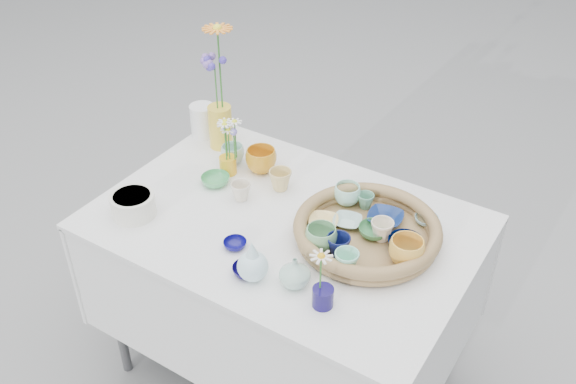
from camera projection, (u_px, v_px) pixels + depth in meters
The scene contains 34 objects.
ground at pixel (285, 369), 2.60m from camera, with size 80.00×80.00×0.00m, color gray.
display_table at pixel (285, 369), 2.60m from camera, with size 1.26×0.86×0.77m, color white, non-canonical shape.
wicker_tray at pixel (367, 232), 2.04m from camera, with size 0.47×0.47×0.08m, color brown, non-canonical shape.
tray_ceramic_0 at pixel (385, 218), 2.11m from camera, with size 0.12×0.12×0.03m, color navy.
tray_ceramic_1 at pixel (405, 244), 2.00m from camera, with size 0.11×0.11×0.03m, color black.
tray_ceramic_2 at pixel (406, 251), 1.93m from camera, with size 0.11×0.11×0.09m, color #F7B440.
tray_ceramic_3 at pixel (374, 231), 2.05m from camera, with size 0.10×0.10×0.03m, color #448D51.
tray_ceramic_4 at pixel (321, 238), 1.99m from camera, with size 0.10×0.10×0.08m, color #72B077.
tray_ceramic_5 at pixel (347, 222), 2.10m from camera, with size 0.09×0.09×0.02m, color #A9CEC7.
tray_ceramic_6 at pixel (347, 195), 2.18m from camera, with size 0.09×0.09×0.07m, color #ABF1DC.
tray_ceramic_7 at pixel (382, 230), 2.03m from camera, with size 0.07×0.07×0.07m, color #F9E5CD.
tray_ceramic_8 at pixel (426, 220), 2.11m from camera, with size 0.08×0.08×0.02m, color #A9E8FB.
tray_ceramic_9 at pixel (338, 246), 1.96m from camera, with size 0.08×0.08×0.07m, color #0E1446.
tray_ceramic_10 at pixel (323, 222), 2.10m from camera, with size 0.10×0.10×0.02m, color #FDDC84.
tray_ceramic_11 at pixel (347, 262), 1.91m from camera, with size 0.07×0.07×0.07m, color #90E9C7.
tray_ceramic_12 at pixel (366, 201), 2.17m from camera, with size 0.06×0.06×0.05m, color #5F9B7C.
loose_ceramic_0 at pixel (261, 160), 2.37m from camera, with size 0.12×0.12×0.09m, color orange.
loose_ceramic_1 at pixel (280, 180), 2.28m from camera, with size 0.08×0.08×0.08m, color #D6BB70.
loose_ceramic_2 at pixel (215, 180), 2.32m from camera, with size 0.10×0.10×0.03m, color #48A660.
loose_ceramic_3 at pixel (241, 191), 2.23m from camera, with size 0.07×0.07×0.07m, color beige.
loose_ceramic_4 at pixel (235, 244), 2.03m from camera, with size 0.07×0.07×0.02m, color #0A085B.
loose_ceramic_5 at pixel (233, 154), 2.43m from camera, with size 0.09×0.09×0.07m, color #A7D2BF.
loose_ceramic_6 at pixel (247, 270), 1.93m from camera, with size 0.09×0.09×0.03m, color #0B0541.
fluted_bowl at pixel (133, 205), 2.16m from camera, with size 0.15×0.15×0.08m, color white, non-canonical shape.
bud_vase_paleblue at pixel (252, 260), 1.88m from camera, with size 0.09×0.09×0.14m, color #C4EBF2, non-canonical shape.
bud_vase_seafoam at pixel (295, 272), 1.87m from camera, with size 0.09×0.09×0.10m, color #A3CAB7.
bud_vase_cobalt at pixel (323, 297), 1.82m from camera, with size 0.06×0.06×0.06m, color #140D4B.
single_daisy at pixel (321, 272), 1.77m from camera, with size 0.08×0.08×0.14m, color white, non-canonical shape.
tall_vase_yellow at pixel (220, 127), 2.49m from camera, with size 0.09×0.09×0.17m, color yellow.
gerbera at pixel (220, 69), 2.35m from camera, with size 0.13×0.13×0.33m, color orange, non-canonical shape.
hydrangea at pixel (216, 86), 2.38m from camera, with size 0.07×0.07×0.25m, color #4836B3, non-canonical shape.
white_pitcher at pixel (203, 121), 2.57m from camera, with size 0.14×0.10×0.13m, color white, non-canonical shape.
daisy_cup at pixel (228, 165), 2.37m from camera, with size 0.06×0.06×0.07m, color gold.
daisy_posy at pixel (229, 138), 2.29m from camera, with size 0.08×0.08×0.17m, color white, non-canonical shape.
Camera 1 is at (0.92, -1.43, 2.10)m, focal length 40.00 mm.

